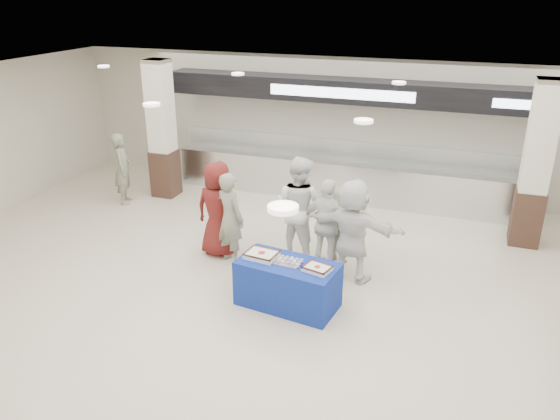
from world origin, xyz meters
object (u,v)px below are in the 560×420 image
at_px(chef_short, 327,225).
at_px(civilian_white, 353,231).
at_px(display_table, 288,284).
at_px(soldier_b, 341,226).
at_px(soldier_a, 230,218).
at_px(sheet_cake_right, 317,268).
at_px(sheet_cake_left, 262,254).
at_px(chef_tall, 299,208).
at_px(soldier_bg, 123,169).
at_px(cupcake_tray, 288,261).
at_px(civilian_maroon, 218,209).

bearing_deg(chef_short, civilian_white, 166.89).
xyz_separation_m(display_table, soldier_b, (0.42, 1.72, 0.34)).
distance_m(soldier_a, civilian_white, 2.21).
bearing_deg(chef_short, sheet_cake_right, 111.79).
distance_m(sheet_cake_left, sheet_cake_right, 0.95).
bearing_deg(chef_tall, soldier_a, 45.43).
height_order(civilian_white, soldier_bg, civilian_white).
bearing_deg(soldier_b, cupcake_tray, 90.21).
xyz_separation_m(sheet_cake_right, cupcake_tray, (-0.50, 0.08, -0.01)).
bearing_deg(civilian_maroon, civilian_white, 179.23).
bearing_deg(soldier_b, sheet_cake_right, 106.49).
relative_size(sheet_cake_left, soldier_a, 0.31).
xyz_separation_m(sheet_cake_left, chef_tall, (0.08, 1.67, 0.16)).
height_order(sheet_cake_left, soldier_a, soldier_a).
distance_m(soldier_a, soldier_bg, 3.99).
relative_size(display_table, chef_short, 0.93).
relative_size(display_table, chef_tall, 0.80).
xyz_separation_m(sheet_cake_right, chef_short, (-0.24, 1.49, 0.04)).
height_order(display_table, soldier_b, soldier_b).
distance_m(cupcake_tray, soldier_a, 1.80).
distance_m(display_table, soldier_bg, 5.81).
distance_m(cupcake_tray, soldier_b, 1.77).
bearing_deg(civilian_white, sheet_cake_left, 50.96).
xyz_separation_m(cupcake_tray, civilian_maroon, (-1.78, 1.26, 0.12)).
relative_size(sheet_cake_left, soldier_b, 0.37).
bearing_deg(soldier_bg, sheet_cake_left, -146.51).
relative_size(display_table, civilian_white, 0.85).
bearing_deg(sheet_cake_right, soldier_b, 92.22).
distance_m(soldier_a, chef_short, 1.74).
relative_size(display_table, civilian_maroon, 0.86).
distance_m(civilian_maroon, chef_short, 2.04).
distance_m(display_table, civilian_white, 1.49).
height_order(civilian_maroon, soldier_b, civilian_maroon).
relative_size(chef_short, civilian_white, 0.92).
bearing_deg(soldier_b, sheet_cake_left, 76.76).
bearing_deg(sheet_cake_right, cupcake_tray, 170.66).
bearing_deg(sheet_cake_left, civilian_maroon, 137.43).
bearing_deg(soldier_bg, display_table, -144.48).
bearing_deg(civilian_white, chef_short, -17.91).
xyz_separation_m(display_table, civilian_white, (0.75, 1.17, 0.53)).
bearing_deg(display_table, soldier_b, 83.99).
distance_m(soldier_b, civilian_white, 0.67).
height_order(cupcake_tray, soldier_a, soldier_a).
relative_size(chef_tall, civilian_white, 1.06).
xyz_separation_m(chef_short, civilian_white, (0.50, -0.24, 0.07)).
bearing_deg(sheet_cake_left, chef_short, 62.85).
distance_m(soldier_b, soldier_bg, 5.55).
relative_size(sheet_cake_right, soldier_b, 0.32).
distance_m(sheet_cake_right, soldier_bg, 6.26).
relative_size(sheet_cake_left, civilian_white, 0.29).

